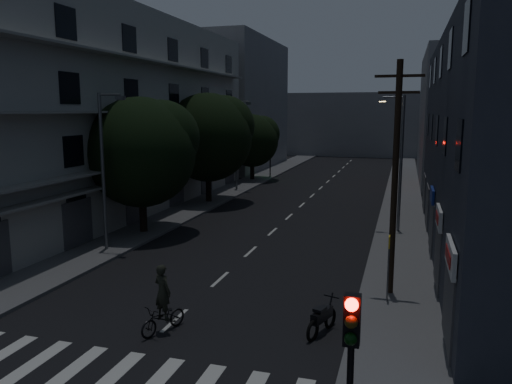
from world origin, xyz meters
The scene contains 23 objects.
ground centered at (0.00, 25.00, 0.00)m, with size 160.00×160.00×0.00m, color black.
sidewalk_left centered at (-7.50, 25.00, 0.07)m, with size 3.00×90.00×0.15m, color #565659.
sidewalk_right centered at (7.50, 25.00, 0.07)m, with size 3.00×90.00×0.15m, color #565659.
crosswalk centered at (0.00, -2.00, 0.00)m, with size 10.90×3.00×0.01m.
lane_markings centered at (0.00, 31.25, 0.01)m, with size 0.15×60.50×0.01m.
building_left centered at (-11.98, 18.00, 6.99)m, with size 7.00×36.00×14.00m.
building_right centered at (11.99, 14.00, 5.50)m, with size 6.19×28.00×11.00m.
building_far_left centered at (-12.00, 48.00, 8.00)m, with size 6.00×20.00×16.00m, color slate.
building_far_right centered at (12.00, 42.00, 6.50)m, with size 6.00×20.00×13.00m, color slate.
building_far_end centered at (0.00, 70.00, 5.00)m, with size 24.00×8.00×10.00m, color slate.
tree_near centered at (-7.21, 12.94, 5.11)m, with size 6.43×6.43×7.93m.
tree_mid centered at (-7.22, 23.36, 5.46)m, with size 6.90×6.90×8.49m.
tree_far centered at (-7.70, 36.65, 4.37)m, with size 5.45×5.45×6.74m.
traffic_signal_near centered at (6.75, -5.00, 3.10)m, with size 0.28×0.37×4.10m.
traffic_signal_far_right centered at (6.64, 39.53, 3.10)m, with size 0.28×0.37×4.10m.
traffic_signal_far_left centered at (-6.53, 39.26, 3.10)m, with size 0.28×0.37×4.10m.
street_lamp_left_near centered at (-7.16, 8.98, 4.60)m, with size 1.51×0.25×8.00m.
street_lamp_right centered at (7.18, 17.44, 4.60)m, with size 1.51×0.25×8.00m.
street_lamp_left_far centered at (-7.05, 29.75, 4.60)m, with size 1.51×0.25×8.00m.
utility_pole centered at (7.17, 6.58, 4.87)m, with size 1.80×0.24×9.00m.
bus_stop_sign centered at (7.09, 5.65, 1.89)m, with size 0.06×0.35×2.52m.
motorcycle centered at (5.11, 2.47, 0.49)m, with size 0.85×1.87×1.24m.
cyclist centered at (0.06, 1.04, 0.79)m, with size 1.28×1.95×2.34m.
Camera 1 is at (7.47, -13.04, 7.30)m, focal length 35.00 mm.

